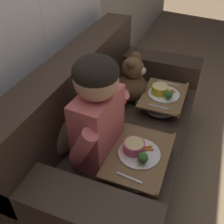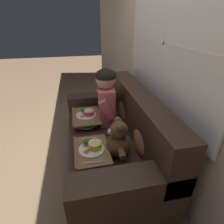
% 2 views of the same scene
% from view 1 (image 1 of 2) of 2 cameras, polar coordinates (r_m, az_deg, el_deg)
% --- Properties ---
extents(ground_plane, '(14.00, 14.00, 0.00)m').
position_cam_1_polar(ground_plane, '(2.11, 1.69, -11.07)').
color(ground_plane, '#8E7051').
extents(couch, '(1.71, 0.88, 0.87)m').
position_cam_1_polar(couch, '(1.90, -0.05, -4.22)').
color(couch, '#38281E').
rests_on(couch, ground_plane).
extents(throw_pillow_behind_child, '(0.36, 0.17, 0.37)m').
position_cam_1_polar(throw_pillow_behind_child, '(1.59, -10.58, -2.75)').
color(throw_pillow_behind_child, '#898456').
rests_on(throw_pillow_behind_child, couch).
extents(throw_pillow_behind_teddy, '(0.35, 0.17, 0.36)m').
position_cam_1_polar(throw_pillow_behind_teddy, '(2.05, -1.74, 8.06)').
color(throw_pillow_behind_teddy, '#B2754C').
rests_on(throw_pillow_behind_teddy, couch).
extents(child_figure, '(0.47, 0.24, 0.65)m').
position_cam_1_polar(child_figure, '(1.38, -3.21, 0.89)').
color(child_figure, '#DB6666').
rests_on(child_figure, couch).
extents(teddy_bear, '(0.40, 0.28, 0.37)m').
position_cam_1_polar(teddy_bear, '(1.98, 4.54, 6.52)').
color(teddy_bear, brown).
rests_on(teddy_bear, couch).
extents(lap_tray_child, '(0.46, 0.33, 0.18)m').
position_cam_1_polar(lap_tray_child, '(1.52, 5.81, -10.17)').
color(lap_tray_child, slate).
rests_on(lap_tray_child, child_figure).
extents(lap_tray_teddy, '(0.42, 0.30, 0.18)m').
position_cam_1_polar(lap_tray_teddy, '(1.99, 11.02, 2.73)').
color(lap_tray_teddy, slate).
rests_on(lap_tray_teddy, teddy_bear).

